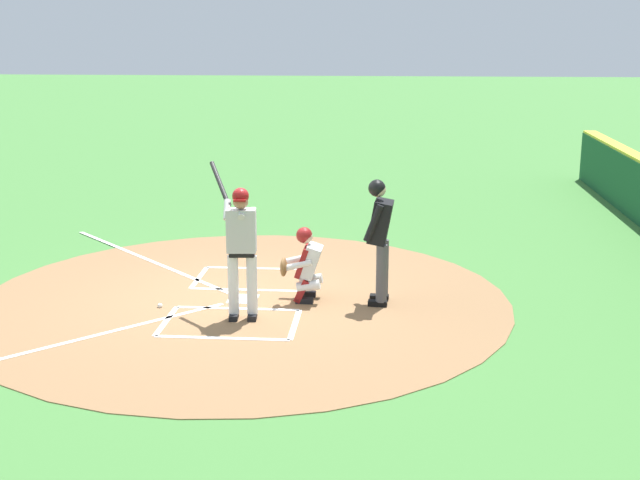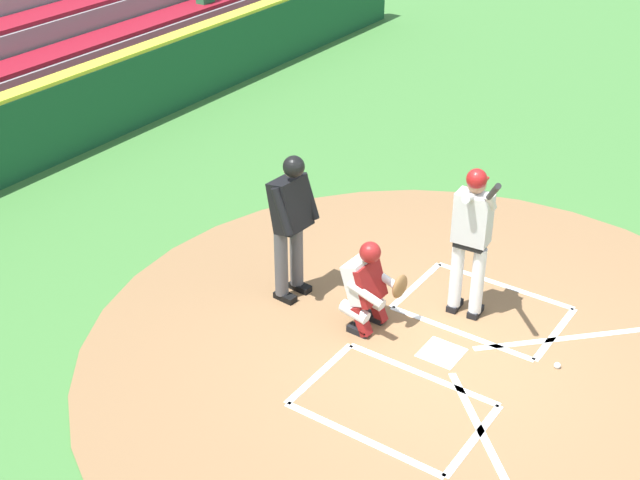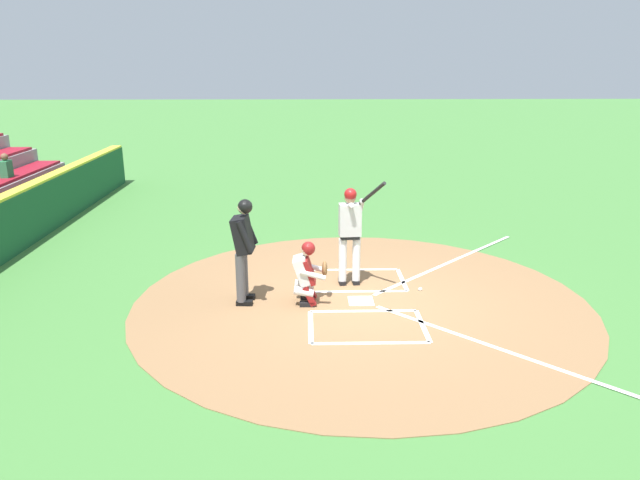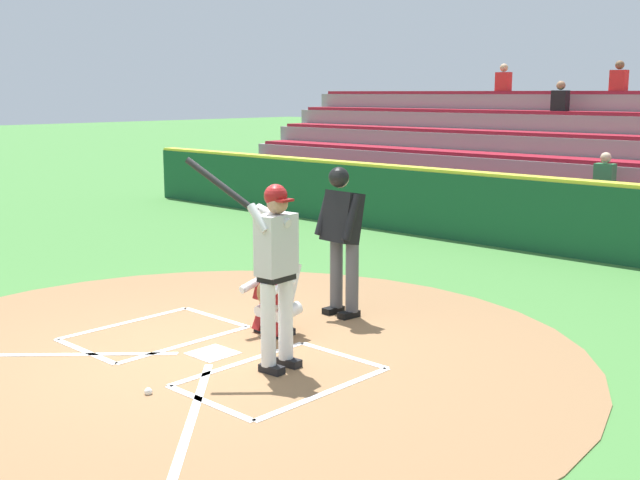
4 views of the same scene
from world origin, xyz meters
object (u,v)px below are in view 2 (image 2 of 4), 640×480
catcher (369,284)px  baseball (557,366)px  plate_umpire (291,217)px  batter (472,233)px

catcher → baseball: bearing=103.7°
catcher → plate_umpire: plate_umpire is taller
plate_umpire → baseball: 3.38m
baseball → catcher: bearing=-76.3°
baseball → plate_umpire: bearing=-81.7°
batter → baseball: 1.70m
plate_umpire → baseball: size_ratio=25.20×
batter → catcher: size_ratio=1.88×
catcher → batter: bearing=137.0°
plate_umpire → baseball: plate_umpire is taller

